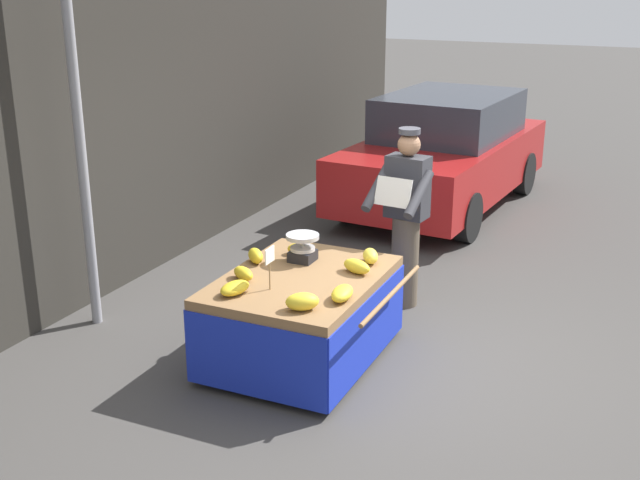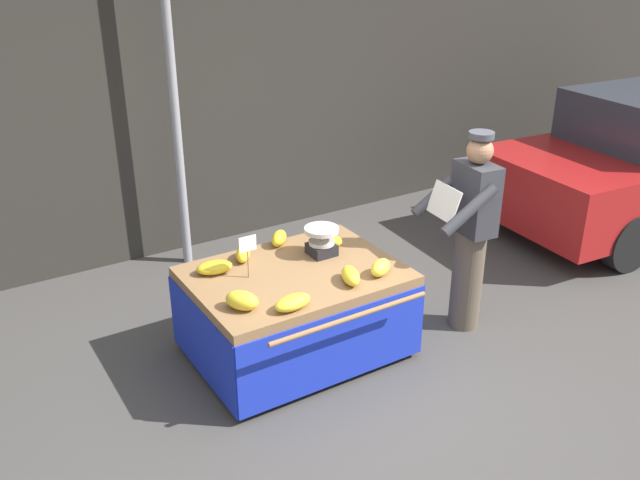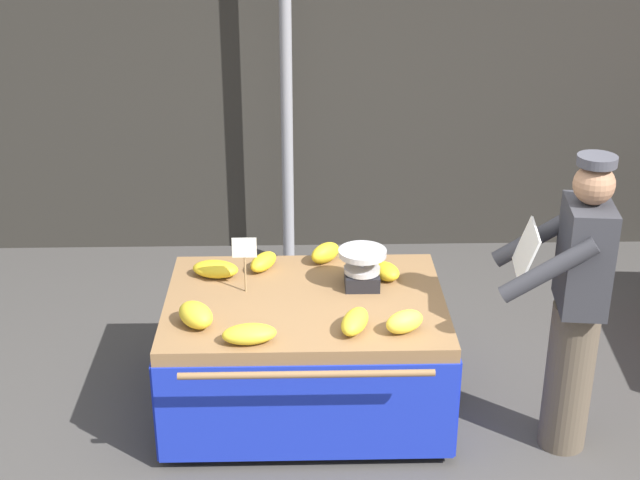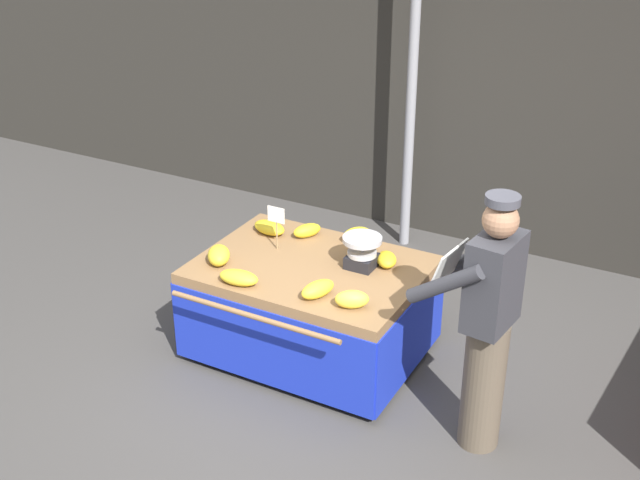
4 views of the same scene
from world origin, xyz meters
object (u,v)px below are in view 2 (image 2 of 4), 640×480
Objects in this scene: banana_bunch_4 at (351,276)px; banana_bunch_7 at (279,238)px; banana_cart at (296,294)px; vendor_person at (470,232)px; price_sign at (248,248)px; banana_bunch_1 at (381,268)px; weighing_scale at (322,241)px; banana_bunch_6 at (330,240)px; banana_bunch_2 at (243,254)px; banana_bunch_5 at (214,267)px; banana_bunch_3 at (293,302)px; banana_bunch_0 at (242,300)px; street_pole at (174,99)px.

banana_bunch_7 is at bearing 98.65° from banana_bunch_4.
vendor_person reaches higher than banana_cart.
price_sign is 1.52× the size of banana_bunch_1.
banana_bunch_1 is at bearing 179.84° from vendor_person.
weighing_scale is 1.34× the size of banana_bunch_6.
banana_bunch_2 is 0.83× the size of banana_bunch_5.
banana_bunch_3 is at bearing -177.06° from vendor_person.
banana_cart is 5.69× the size of banana_bunch_3.
banana_bunch_1 is at bearing -65.84° from banana_bunch_7.
vendor_person reaches higher than banana_bunch_0.
banana_bunch_2 reaches higher than banana_bunch_6.
price_sign reaches higher than weighing_scale.
street_pole is 1.96× the size of vendor_person.
weighing_scale is 1.01× the size of banana_bunch_5.
street_pole reaches higher than banana_bunch_3.
banana_bunch_3 is at bearing -94.11° from street_pole.
weighing_scale reaches higher than banana_bunch_6.
weighing_scale is at bearing 109.49° from banana_bunch_1.
banana_bunch_2 is at bearing 72.14° from price_sign.
banana_bunch_2 is at bearing 154.95° from vendor_person.
price_sign is 0.36m from banana_bunch_2.
banana_cart is 5.79× the size of weighing_scale.
banana_cart is at bearing 58.37° from banana_bunch_3.
banana_bunch_3 is at bearing -73.09° from banana_bunch_5.
vendor_person is at bearing -0.98° from banana_bunch_4.
banana_bunch_7 is at bearing 47.30° from banana_bunch_0.
vendor_person is (0.94, -0.64, 0.09)m from banana_bunch_6.
banana_bunch_4 is at bearing -5.34° from banana_bunch_0.
banana_bunch_6 is (1.07, 0.54, -0.02)m from banana_bunch_0.
weighing_scale is at bearing 82.06° from banana_bunch_4.
banana_bunch_3 is 1.36× the size of banana_bunch_6.
banana_bunch_0 reaches higher than banana_bunch_1.
banana_bunch_3 is at bearing -121.63° from banana_cart.
banana_bunch_4 is at bearing -109.49° from banana_bunch_6.
street_pole is 2.59m from banana_bunch_4.
banana_cart is at bearing 26.21° from banana_bunch_0.
banana_bunch_3 is at bearing -93.01° from banana_bunch_2.
banana_bunch_0 is 1.20m from banana_bunch_6.
banana_bunch_4 is 1.04m from banana_bunch_5.
price_sign is 0.64m from banana_bunch_7.
banana_bunch_3 is 0.57m from banana_bunch_4.
banana_bunch_1 is 0.97× the size of banana_bunch_2.
vendor_person is (0.90, -0.00, 0.08)m from banana_bunch_1.
banana_bunch_6 is (0.78, 0.73, -0.00)m from banana_bunch_3.
street_pole is at bearing 83.26° from price_sign.
banana_bunch_5 is at bearing 169.88° from weighing_scale.
banana_bunch_0 is 0.89× the size of banana_bunch_5.
vendor_person reaches higher than banana_bunch_4.
banana_bunch_4 is (0.38, -2.40, -0.89)m from street_pole.
banana_bunch_0 reaches higher than banana_bunch_6.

